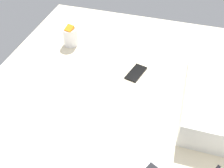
# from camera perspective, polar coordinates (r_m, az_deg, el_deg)

# --- Properties ---
(bed_mattress) EXTENTS (1.80, 1.40, 0.18)m
(bed_mattress) POSITION_cam_1_polar(r_m,az_deg,el_deg) (1.30, 0.34, -8.22)
(bed_mattress) COLOR beige
(bed_mattress) RESTS_ON ground
(snack_cup) EXTENTS (0.09, 0.09, 0.13)m
(snack_cup) POSITION_cam_1_polar(r_m,az_deg,el_deg) (1.62, -9.11, 10.32)
(snack_cup) COLOR silver
(snack_cup) RESTS_ON bed_mattress
(cell_phone) EXTENTS (0.15, 0.10, 0.01)m
(cell_phone) POSITION_cam_1_polar(r_m,az_deg,el_deg) (1.42, 5.27, 2.45)
(cell_phone) COLOR black
(cell_phone) RESTS_ON bed_mattress
(pillow) EXTENTS (0.52, 0.36, 0.13)m
(pillow) POSITION_cam_1_polar(r_m,az_deg,el_deg) (1.29, 23.35, -3.24)
(pillow) COLOR white
(pillow) RESTS_ON bed_mattress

